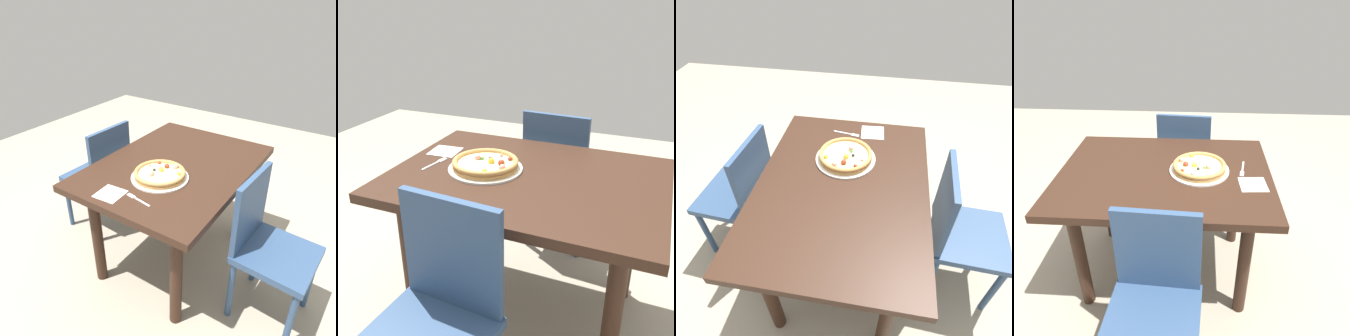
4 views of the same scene
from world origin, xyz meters
TOP-DOWN VIEW (x-y plane):
  - ground_plane at (0.00, 0.00)m, footprint 6.00×6.00m
  - dining_table at (0.00, 0.00)m, footprint 1.19×0.88m
  - chair_near at (-0.09, -0.65)m, footprint 0.43×0.43m
  - chair_far at (-0.02, 0.65)m, footprint 0.42×0.42m
  - plate at (-0.19, -0.02)m, footprint 0.34×0.34m
  - pizza at (-0.19, -0.02)m, footprint 0.30×0.30m
  - fork at (-0.44, -0.04)m, footprint 0.04×0.17m
  - napkin at (-0.48, 0.11)m, footprint 0.15×0.15m

SIDE VIEW (x-z plane):
  - ground_plane at x=0.00m, z-range 0.00..0.00m
  - chair_near at x=-0.09m, z-range 0.05..0.93m
  - chair_far at x=-0.02m, z-range 0.05..0.93m
  - dining_table at x=0.00m, z-range 0.27..1.02m
  - napkin at x=-0.48m, z-range 0.75..0.76m
  - fork at x=-0.44m, z-range 0.75..0.76m
  - plate at x=-0.19m, z-range 0.75..0.76m
  - pizza at x=-0.19m, z-range 0.76..0.81m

